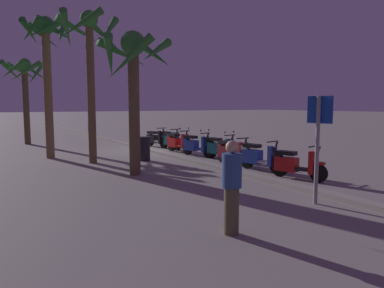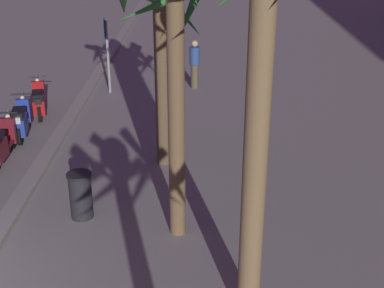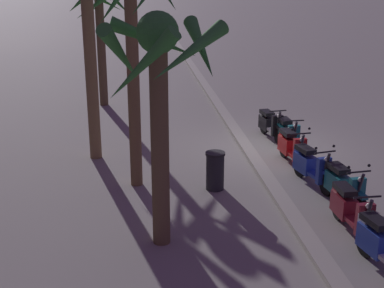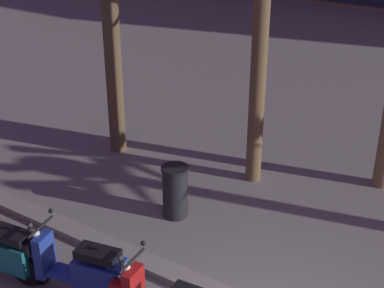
{
  "view_description": "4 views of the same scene",
  "coord_description": "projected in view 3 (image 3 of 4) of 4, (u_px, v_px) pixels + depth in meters",
  "views": [
    {
      "loc": [
        -16.04,
        7.85,
        2.21
      ],
      "look_at": [
        -5.39,
        1.35,
        0.86
      ],
      "focal_mm": 34.27,
      "sensor_mm": 36.0,
      "label": 1
    },
    {
      "loc": [
        6.3,
        4.29,
        5.58
      ],
      "look_at": [
        -3.53,
        4.14,
        1.27
      ],
      "focal_mm": 50.4,
      "sensor_mm": 36.0,
      "label": 2
    },
    {
      "loc": [
        -14.66,
        3.89,
        5.07
      ],
      "look_at": [
        -2.78,
        2.55,
        1.17
      ],
      "focal_mm": 49.31,
      "sensor_mm": 36.0,
      "label": 3
    },
    {
      "loc": [
        2.0,
        -4.8,
        5.42
      ],
      "look_at": [
        -2.75,
        2.4,
        1.23
      ],
      "focal_mm": 52.55,
      "sensor_mm": 36.0,
      "label": 4
    }
  ],
  "objects": [
    {
      "name": "palm_tree_near_sign",
      "position": [
        130.0,
        9.0,
        11.94
      ],
      "size": [
        2.45,
        2.47,
        5.64
      ],
      "color": "brown",
      "rests_on": "ground"
    },
    {
      "name": "scooter_teal_tail_end",
      "position": [
        287.0,
        134.0,
        15.82
      ],
      "size": [
        1.76,
        0.56,
        1.04
      ],
      "color": "black",
      "rests_on": "ground"
    },
    {
      "name": "ground_plane",
      "position": [
        266.0,
        149.0,
        15.83
      ],
      "size": [
        200.0,
        200.0,
        0.0
      ],
      "primitive_type": "plane",
      "color": "gray"
    },
    {
      "name": "scooter_maroon_last_in_row",
      "position": [
        350.0,
        210.0,
        10.75
      ],
      "size": [
        1.87,
        0.56,
        1.04
      ],
      "color": "black",
      "rests_on": "ground"
    },
    {
      "name": "scooter_blue_far_back",
      "position": [
        383.0,
        246.0,
        9.32
      ],
      "size": [
        1.74,
        0.64,
        1.04
      ],
      "color": "black",
      "rests_on": "ground"
    },
    {
      "name": "scooter_teal_lead_nearest",
      "position": [
        343.0,
        186.0,
        11.93
      ],
      "size": [
        1.76,
        0.58,
        1.17
      ],
      "color": "black",
      "rests_on": "ground"
    },
    {
      "name": "palm_tree_by_mall_entrance",
      "position": [
        99.0,
        13.0,
        20.07
      ],
      "size": [
        2.54,
        2.56,
        4.75
      ],
      "color": "brown",
      "rests_on": "ground"
    },
    {
      "name": "curb_strip",
      "position": [
        247.0,
        148.0,
        15.75
      ],
      "size": [
        60.0,
        0.36,
        0.12
      ],
      "primitive_type": "cube",
      "color": "gray",
      "rests_on": "ground"
    },
    {
      "name": "palm_tree_far_corner",
      "position": [
        87.0,
        3.0,
        13.84
      ],
      "size": [
        1.94,
        2.02,
        5.72
      ],
      "color": "olive",
      "rests_on": "ground"
    },
    {
      "name": "scooter_blue_gap_after_mid",
      "position": [
        310.0,
        166.0,
        13.17
      ],
      "size": [
        1.77,
        0.68,
        1.17
      ],
      "color": "black",
      "rests_on": "ground"
    },
    {
      "name": "scooter_black_mid_rear",
      "position": [
        270.0,
        124.0,
        16.86
      ],
      "size": [
        1.74,
        0.6,
        1.04
      ],
      "color": "black",
      "rests_on": "ground"
    },
    {
      "name": "scooter_red_second_in_line",
      "position": [
        291.0,
        147.0,
        14.61
      ],
      "size": [
        1.78,
        0.56,
        1.17
      ],
      "color": "black",
      "rests_on": "ground"
    },
    {
      "name": "palm_tree_mid_walkway",
      "position": [
        160.0,
        76.0,
        9.39
      ],
      "size": [
        2.31,
        2.32,
        4.45
      ],
      "color": "brown",
      "rests_on": "ground"
    },
    {
      "name": "litter_bin",
      "position": [
        215.0,
        170.0,
        12.8
      ],
      "size": [
        0.48,
        0.48,
        0.95
      ],
      "color": "#232328",
      "rests_on": "ground"
    }
  ]
}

